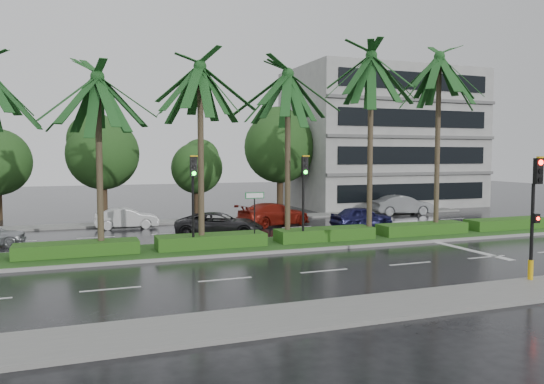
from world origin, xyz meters
name	(u,v)px	position (x,y,z in m)	size (l,w,h in m)	color
ground	(278,250)	(0.00, 0.00, 0.00)	(120.00, 120.00, 0.00)	black
near_sidewalk	(401,305)	(0.00, -10.20, 0.06)	(40.00, 2.40, 0.12)	slate
far_sidewalk	(215,220)	(0.00, 12.00, 0.06)	(40.00, 2.00, 0.12)	slate
median	(270,245)	(0.00, 1.00, 0.08)	(36.00, 4.00, 0.15)	gray
hedge	(270,237)	(0.00, 1.00, 0.45)	(35.20, 1.40, 0.60)	#214A15
lane_markings	(338,247)	(3.04, -0.43, 0.01)	(34.00, 13.06, 0.01)	silver
palm_row	(246,79)	(-1.24, 1.02, 8.14)	(26.30, 4.20, 10.61)	#463628
signal_near	(535,213)	(6.00, -9.39, 2.50)	(0.34, 0.45, 4.36)	black
signal_median_left	(193,189)	(-4.00, 0.30, 3.00)	(0.34, 0.42, 4.36)	black
signal_median_right	(304,186)	(1.50, 0.30, 3.00)	(0.34, 0.42, 4.36)	black
street_sign	(255,205)	(-1.00, 0.48, 2.12)	(0.95, 0.09, 2.60)	black
bg_trees	(215,151)	(1.52, 17.59, 4.87)	(32.91, 5.91, 8.54)	#322716
building	(381,139)	(17.00, 18.00, 6.00)	(16.00, 10.00, 12.00)	gray
car_white	(127,218)	(-6.05, 10.18, 0.63)	(3.81, 1.33, 1.26)	silver
car_darkgrey	(220,225)	(-1.55, 4.92, 0.68)	(4.86, 2.24, 1.35)	#242427
car_red	(274,214)	(2.95, 8.24, 0.73)	(5.02, 2.04, 1.46)	maroon
car_blue	(362,217)	(7.65, 5.27, 0.67)	(3.95, 1.59, 1.35)	#161643
car_grey	(403,205)	(14.22, 10.46, 0.74)	(4.51, 1.57, 1.49)	#525457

